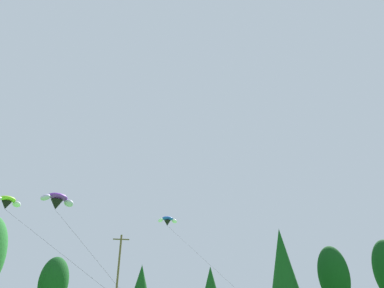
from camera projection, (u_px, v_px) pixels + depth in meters
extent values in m
ellipsoid|color=#144719|center=(54.00, 282.00, 49.53)|extent=(4.32, 4.32, 7.33)
cone|color=#144719|center=(141.00, 286.00, 49.46)|extent=(3.41, 3.41, 6.07)
cone|color=#144719|center=(211.00, 286.00, 54.65)|extent=(3.49, 3.49, 6.36)
cone|color=#144719|center=(282.00, 261.00, 55.42)|extent=(4.83, 4.83, 10.87)
ellipsoid|color=#0F3D14|center=(334.00, 275.00, 54.96)|extent=(4.99, 4.99, 9.27)
cylinder|color=brown|center=(117.00, 279.00, 42.87)|extent=(0.26, 0.26, 11.24)
cube|color=brown|center=(121.00, 239.00, 45.10)|extent=(2.20, 0.14, 0.14)
ellipsoid|color=#93D633|center=(8.00, 199.00, 34.63)|extent=(1.92, 1.99, 0.72)
ellipsoid|color=white|center=(17.00, 204.00, 35.32)|extent=(1.18, 1.24, 0.89)
cone|color=black|center=(6.00, 205.00, 34.38)|extent=(1.35, 1.35, 0.82)
cylinder|color=black|center=(55.00, 249.00, 26.77)|extent=(14.38, 14.47, 9.82)
ellipsoid|color=blue|center=(168.00, 219.00, 45.58)|extent=(1.66, 1.08, 0.74)
ellipsoid|color=white|center=(174.00, 221.00, 45.72)|extent=(0.99, 0.85, 0.88)
ellipsoid|color=white|center=(161.00, 220.00, 45.18)|extent=(0.88, 0.84, 0.88)
cone|color=black|center=(167.00, 223.00, 45.37)|extent=(0.99, 0.99, 0.75)
cylinder|color=black|center=(202.00, 258.00, 34.59)|extent=(5.56, 19.67, 10.72)
ellipsoid|color=purple|center=(58.00, 197.00, 29.79)|extent=(2.07, 2.01, 0.76)
ellipsoid|color=silver|center=(69.00, 203.00, 30.46)|extent=(1.24, 1.29, 0.96)
ellipsoid|color=silver|center=(46.00, 197.00, 28.84)|extent=(1.29, 1.21, 0.96)
cone|color=black|center=(56.00, 205.00, 29.53)|extent=(1.45, 1.45, 0.88)
cylinder|color=black|center=(91.00, 253.00, 24.34)|extent=(8.08, 8.52, 8.49)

